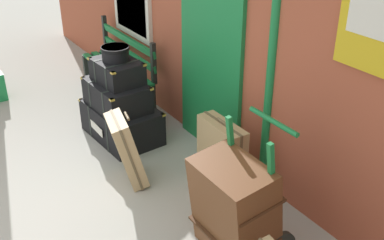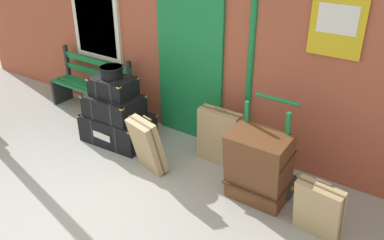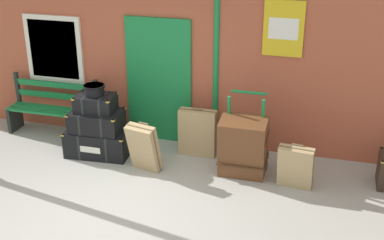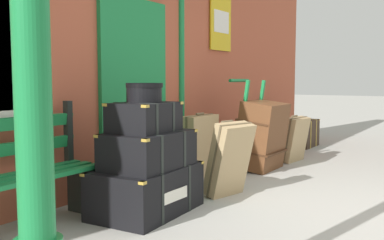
{
  "view_description": "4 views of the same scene",
  "coord_description": "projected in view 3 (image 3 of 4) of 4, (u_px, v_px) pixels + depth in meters",
  "views": [
    {
      "loc": [
        3.91,
        -0.42,
        2.94
      ],
      "look_at": [
        0.67,
        1.7,
        0.88
      ],
      "focal_mm": 44.02,
      "sensor_mm": 36.0,
      "label": 1
    },
    {
      "loc": [
        3.13,
        -2.05,
        3.06
      ],
      "look_at": [
        0.42,
        1.8,
        0.65
      ],
      "focal_mm": 37.66,
      "sensor_mm": 36.0,
      "label": 2
    },
    {
      "loc": [
        2.62,
        -5.22,
        3.87
      ],
      "look_at": [
        0.69,
        1.75,
        0.72
      ],
      "focal_mm": 48.62,
      "sensor_mm": 36.0,
      "label": 3
    },
    {
      "loc": [
        -3.9,
        -0.81,
        1.2
      ],
      "look_at": [
        0.14,
        1.79,
        0.76
      ],
      "focal_mm": 41.35,
      "sensor_mm": 36.0,
      "label": 4
    }
  ],
  "objects": [
    {
      "name": "ground_plane",
      "position": [
        106.0,
        216.0,
        6.8
      ],
      "size": [
        60.0,
        60.0,
        0.0
      ],
      "primitive_type": "plane",
      "color": "#A3A099"
    },
    {
      "name": "brick_facade",
      "position": [
        164.0,
        46.0,
        8.46
      ],
      "size": [
        10.4,
        0.35,
        3.2
      ],
      "color": "#AD5138",
      "rests_on": "ground"
    },
    {
      "name": "platform_bench",
      "position": [
        54.0,
        109.0,
        9.0
      ],
      "size": [
        1.6,
        0.43,
        1.01
      ],
      "color": "#197A3D",
      "rests_on": "ground"
    },
    {
      "name": "steamer_trunk_base",
      "position": [
        100.0,
        141.0,
        8.38
      ],
      "size": [
        1.05,
        0.71,
        0.43
      ],
      "color": "black",
      "rests_on": "ground"
    },
    {
      "name": "steamer_trunk_middle",
      "position": [
        97.0,
        121.0,
        8.21
      ],
      "size": [
        0.83,
        0.58,
        0.33
      ],
      "color": "black",
      "rests_on": "steamer_trunk_base"
    },
    {
      "name": "steamer_trunk_top",
      "position": [
        96.0,
        103.0,
        8.13
      ],
      "size": [
        0.64,
        0.49,
        0.27
      ],
      "color": "black",
      "rests_on": "steamer_trunk_middle"
    },
    {
      "name": "round_hatbox",
      "position": [
        94.0,
        89.0,
        8.03
      ],
      "size": [
        0.33,
        0.33,
        0.17
      ],
      "color": "black",
      "rests_on": "steamer_trunk_top"
    },
    {
      "name": "porters_trolley",
      "position": [
        245.0,
        153.0,
        7.86
      ],
      "size": [
        0.71,
        0.56,
        1.21
      ],
      "color": "black",
      "rests_on": "ground"
    },
    {
      "name": "large_brown_trunk",
      "position": [
        243.0,
        147.0,
        7.63
      ],
      "size": [
        0.7,
        0.54,
        0.93
      ],
      "color": "brown",
      "rests_on": "ground"
    },
    {
      "name": "suitcase_brown",
      "position": [
        296.0,
        167.0,
        7.34
      ],
      "size": [
        0.52,
        0.32,
        0.68
      ],
      "color": "tan",
      "rests_on": "ground"
    },
    {
      "name": "suitcase_olive",
      "position": [
        198.0,
        133.0,
        8.28
      ],
      "size": [
        0.61,
        0.2,
        0.8
      ],
      "color": "tan",
      "rests_on": "ground"
    },
    {
      "name": "suitcase_slate",
      "position": [
        144.0,
        148.0,
        7.77
      ],
      "size": [
        0.52,
        0.45,
        0.79
      ],
      "color": "tan",
      "rests_on": "ground"
    }
  ]
}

